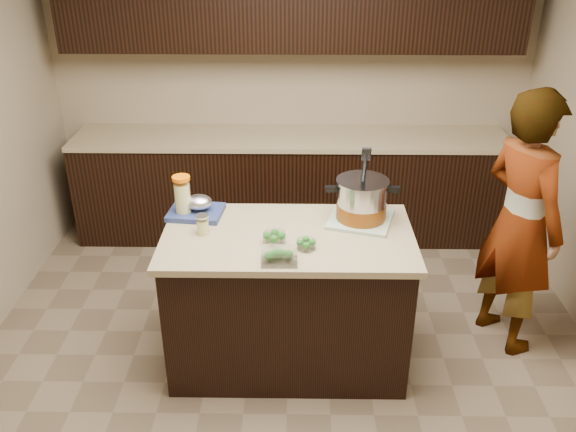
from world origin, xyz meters
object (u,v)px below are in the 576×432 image
(island, at_px, (288,299))
(stock_pot, at_px, (362,202))
(lemonade_pitcher, at_px, (183,198))
(person, at_px, (520,223))

(island, xyz_separation_m, stock_pot, (0.44, 0.18, 0.57))
(island, height_order, lemonade_pitcher, lemonade_pitcher)
(lemonade_pitcher, bearing_deg, stock_pot, -2.33)
(stock_pot, bearing_deg, person, 3.68)
(person, bearing_deg, lemonade_pitcher, 66.04)
(island, xyz_separation_m, person, (1.43, 0.25, 0.40))
(island, relative_size, person, 0.85)
(lemonade_pitcher, bearing_deg, island, -19.40)
(lemonade_pitcher, bearing_deg, person, 0.61)
(island, relative_size, stock_pot, 3.27)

